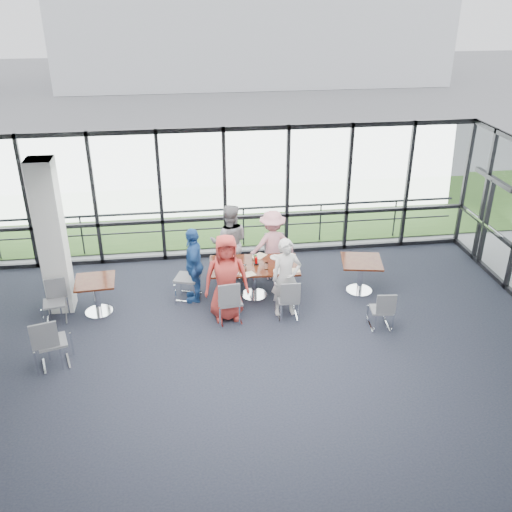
{
  "coord_description": "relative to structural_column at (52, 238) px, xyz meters",
  "views": [
    {
      "loc": [
        -0.99,
        -7.68,
        6.23
      ],
      "look_at": [
        0.42,
        2.65,
        1.1
      ],
      "focal_mm": 40.0,
      "sensor_mm": 36.0,
      "label": 1
    }
  ],
  "objects": [
    {
      "name": "side_table_left",
      "position": [
        0.76,
        -0.31,
        -0.98
      ],
      "size": [
        0.82,
        0.82,
        0.75
      ],
      "rotation": [
        0.0,
        0.0,
        0.06
      ],
      "color": "#370E09",
      "rests_on": "ground"
    },
    {
      "name": "plate_end",
      "position": [
        3.22,
        0.03,
        -0.84
      ],
      "size": [
        0.24,
        0.24,
        0.01
      ],
      "primitive_type": "cylinder",
      "color": "white",
      "rests_on": "main_table"
    },
    {
      "name": "chair_main_nr",
      "position": [
        4.58,
        -1.01,
        -1.17
      ],
      "size": [
        0.44,
        0.44,
        0.85
      ],
      "primitive_type": null,
      "rotation": [
        0.0,
        0.0,
        -0.05
      ],
      "color": "slate",
      "rests_on": "ground"
    },
    {
      "name": "curtain_wall_back",
      "position": [
        3.6,
        2.0,
        0.0
      ],
      "size": [
        12.0,
        0.1,
        3.2
      ],
      "primitive_type": "cube",
      "color": "white",
      "rests_on": "ground"
    },
    {
      "name": "tumbler_d",
      "position": [
        3.36,
        -0.14,
        -0.78
      ],
      "size": [
        0.07,
        0.07,
        0.14
      ],
      "primitive_type": "cylinder",
      "color": "white",
      "rests_on": "main_table"
    },
    {
      "name": "plate_nr",
      "position": [
        4.5,
        -0.42,
        -0.84
      ],
      "size": [
        0.27,
        0.27,
        0.01
      ],
      "primitive_type": "cylinder",
      "color": "white",
      "rests_on": "main_table"
    },
    {
      "name": "tumbler_b",
      "position": [
        4.25,
        -0.3,
        -0.77
      ],
      "size": [
        0.08,
        0.08,
        0.15
      ],
      "primitive_type": "cylinder",
      "color": "white",
      "rests_on": "main_table"
    },
    {
      "name": "side_table_right",
      "position": [
        6.34,
        -0.17,
        -0.97
      ],
      "size": [
        0.99,
        0.99,
        0.75
      ],
      "rotation": [
        0.0,
        0.0,
        -0.19
      ],
      "color": "#370E09",
      "rests_on": "ground"
    },
    {
      "name": "diner_near_left",
      "position": [
        3.37,
        -0.83,
        -0.7
      ],
      "size": [
        0.89,
        0.59,
        1.81
      ],
      "primitive_type": "imported",
      "rotation": [
        0.0,
        0.0,
        0.01
      ],
      "color": "#B4332C",
      "rests_on": "ground"
    },
    {
      "name": "ceiling",
      "position": [
        3.6,
        -3.0,
        1.6
      ],
      "size": [
        12.0,
        10.0,
        0.04
      ],
      "primitive_type": "cube",
      "color": "white",
      "rests_on": "ground"
    },
    {
      "name": "diner_far_right",
      "position": [
        4.54,
        0.76,
        -0.79
      ],
      "size": [
        1.11,
        0.7,
        1.61
      ],
      "primitive_type": "imported",
      "rotation": [
        0.0,
        0.0,
        3.3
      ],
      "color": "pink",
      "rests_on": "ground"
    },
    {
      "name": "diner_near_right",
      "position": [
        4.56,
        -0.85,
        -0.77
      ],
      "size": [
        0.63,
        0.48,
        1.65
      ],
      "primitive_type": "imported",
      "rotation": [
        0.0,
        0.0,
        0.06
      ],
      "color": "silver",
      "rests_on": "ground"
    },
    {
      "name": "chair_spare_la",
      "position": [
        0.2,
        -2.01,
        -1.11
      ],
      "size": [
        0.59,
        0.59,
        0.98
      ],
      "primitive_type": null,
      "rotation": [
        0.0,
        0.0,
        0.27
      ],
      "color": "slate",
      "rests_on": "ground"
    },
    {
      "name": "menu_b",
      "position": [
        4.79,
        -0.42,
        -0.85
      ],
      "size": [
        0.29,
        0.21,
        0.0
      ],
      "primitive_type": "cube",
      "rotation": [
        0.0,
        0.0,
        -0.03
      ],
      "color": "white",
      "rests_on": "main_table"
    },
    {
      "name": "guard_rail",
      "position": [
        3.6,
        2.6,
        -1.1
      ],
      "size": [
        12.0,
        0.06,
        0.06
      ],
      "primitive_type": "cylinder",
      "rotation": [
        0.0,
        1.57,
        0.0
      ],
      "color": "#2D2D33",
      "rests_on": "ground"
    },
    {
      "name": "green_bottle",
      "position": [
        4.07,
        0.01,
        -0.75
      ],
      "size": [
        0.05,
        0.05,
        0.2
      ],
      "primitive_type": "cylinder",
      "color": "#237F2C",
      "rests_on": "main_table"
    },
    {
      "name": "tumbler_a",
      "position": [
        3.8,
        -0.31,
        -0.78
      ],
      "size": [
        0.07,
        0.07,
        0.14
      ],
      "primitive_type": "cylinder",
      "color": "white",
      "rests_on": "main_table"
    },
    {
      "name": "main_table",
      "position": [
        4.02,
        -0.05,
        -0.98
      ],
      "size": [
        1.94,
        1.16,
        0.75
      ],
      "rotation": [
        0.0,
        0.0,
        -0.07
      ],
      "color": "#370E09",
      "rests_on": "ground"
    },
    {
      "name": "menu_c",
      "position": [
        4.2,
        0.35,
        -0.85
      ],
      "size": [
        0.36,
        0.37,
        0.0
      ],
      "primitive_type": "cube",
      "rotation": [
        0.0,
        0.0,
        0.83
      ],
      "color": "white",
      "rests_on": "main_table"
    },
    {
      "name": "grass_strip",
      "position": [
        3.6,
        5.0,
        -1.59
      ],
      "size": [
        80.0,
        5.0,
        0.01
      ],
      "primitive_type": "cube",
      "color": "#375D26",
      "rests_on": "ground"
    },
    {
      "name": "plate_fl",
      "position": [
        3.52,
        0.27,
        -0.84
      ],
      "size": [
        0.28,
        0.28,
        0.01
      ],
      "primitive_type": "cylinder",
      "color": "white",
      "rests_on": "main_table"
    },
    {
      "name": "apron",
      "position": [
        3.6,
        7.0,
        -1.62
      ],
      "size": [
        80.0,
        70.0,
        0.02
      ],
      "primitive_type": "cube",
      "color": "gray",
      "rests_on": "ground"
    },
    {
      "name": "hangar_main",
      "position": [
        7.6,
        29.0,
        1.4
      ],
      "size": [
        24.0,
        10.0,
        6.0
      ],
      "primitive_type": "cube",
      "color": "white",
      "rests_on": "ground"
    },
    {
      "name": "chair_spare_lb",
      "position": [
        -0.04,
        -0.53,
        -1.18
      ],
      "size": [
        0.48,
        0.48,
        0.85
      ],
      "primitive_type": null,
      "rotation": [
        0.0,
        0.0,
        3.32
      ],
      "color": "slate",
      "rests_on": "ground"
    },
    {
      "name": "ketchup_bottle",
      "position": [
        4.07,
        -0.06,
        -0.76
      ],
      "size": [
        0.06,
        0.06,
        0.18
      ],
      "primitive_type": "cylinder",
      "color": "#AF0003",
      "rests_on": "main_table"
    },
    {
      "name": "menu_a",
      "position": [
        3.83,
        -0.48,
        -0.85
      ],
      "size": [
        0.35,
        0.3,
        0.0
      ],
      "primitive_type": "cube",
      "rotation": [
        0.0,
        0.0,
        0.36
      ],
      "color": "white",
      "rests_on": "main_table"
    },
    {
      "name": "diner_far_left",
      "position": [
        3.58,
        0.81,
        -0.7
      ],
      "size": [
        0.92,
        0.63,
        1.79
      ],
      "primitive_type": "imported",
      "rotation": [
        0.0,
        0.0,
        3.03
      ],
      "color": "gray",
      "rests_on": "ground"
    },
    {
      "name": "floor",
      "position": [
        3.6,
        -3.0,
        -1.61
      ],
      "size": [
        12.0,
        10.0,
        0.02
      ],
      "primitive_type": "cube",
      "color": "black",
      "rests_on": "ground"
    },
    {
      "name": "exit_door",
      "position": [
        9.6,
        0.75,
        -0.55
      ],
      "size": [
        0.12,
        1.6,
        2.1
      ],
      "primitive_type": "cube",
      "color": "black",
      "rests_on": "ground"
    },
    {
      "name": "condiment_caddy",
      "position": [
        4.06,
        -0.06,
        -0.83
      ],
      "size": [
        0.1,
        0.07,
        0.04
      ],
      "primitive_type": "cube",
      "color": "black",
      "rests_on": "main_table"
    },
    {
      "name": "chair_main_end",
      "position": [
        2.6,
        0.05,
        -1.11
      ],
      "size": [
        0.6,
        0.6,
        0.97
      ],
      "primitive_type": null,
      "rotation": [
        0.0,
        0.0,
        -1.9
      ],
      "color": "slate",
      "rests_on": "ground"
    },
    {
      "name": "plate_nl",
      "position": [
        3.54,
        -0.38,
        -0.84
      ],
      "size": [
        0.25,
        0.25,
        0.01
      ],
      "primitive_type": "cylinder",
      "color": "white",
      "rests_on": "main_table"
    },
    {
      "name": "chair_main_nl",
      "position": [
        3.41,
        -1.0,
        -1.14
      ],
      "size": [
        0.5,
        0.5,
        0.92
      ],
      "primitive_type": null,
      "rotation": [
        0.0,
        0.0,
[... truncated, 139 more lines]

